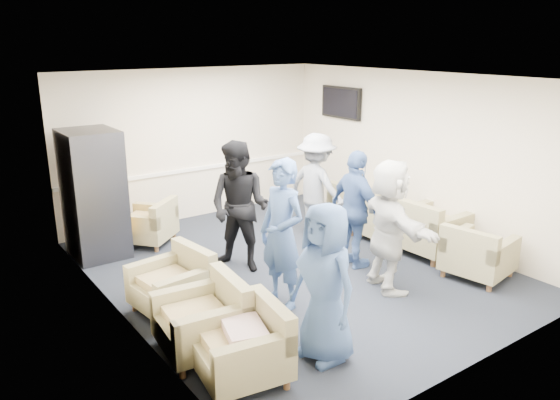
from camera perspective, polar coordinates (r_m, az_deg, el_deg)
floor at (r=7.94m, az=1.41°, el=-7.14°), size 6.00×6.00×0.00m
ceiling at (r=7.28m, az=1.56°, el=12.70°), size 6.00×6.00×0.00m
back_wall at (r=10.00m, az=-8.98°, el=5.76°), size 5.00×0.02×2.70m
front_wall at (r=5.52m, az=20.64°, el=-4.04°), size 5.00×0.02×2.70m
left_wall at (r=6.37m, az=-16.80°, el=-0.97°), size 0.02×6.00×2.70m
right_wall at (r=9.19m, az=14.07°, el=4.51°), size 0.02×6.00×2.70m
chair_rail at (r=10.07m, az=-8.82°, el=3.23°), size 4.98×0.04×0.06m
tv at (r=10.27m, az=6.40°, el=10.08°), size 0.10×1.00×0.58m
armchair_left_near at (r=5.45m, az=-3.57°, el=-15.23°), size 0.93×0.93×0.65m
armchair_left_mid at (r=5.91m, az=-7.70°, el=-12.48°), size 0.93×0.93×0.67m
armchair_left_far at (r=6.78m, az=-10.87°, el=-8.77°), size 0.90×0.90×0.65m
armchair_right_near at (r=7.98m, az=19.85°, el=-5.51°), size 0.94×0.94×0.65m
armchair_right_midnear at (r=8.62m, az=15.16°, el=-3.15°), size 0.95×0.95×0.74m
armchair_right_midfar at (r=9.16m, az=10.17°, el=-2.06°), size 0.77×0.77×0.62m
armchair_right_far at (r=9.58m, az=8.20°, el=-0.91°), size 0.91×0.91×0.68m
armchair_corner at (r=9.00m, az=-13.44°, el=-2.58°), size 1.08×1.08×0.62m
vending_machine at (r=8.59m, az=-18.85°, el=0.61°), size 0.78×0.91×1.92m
backpack at (r=6.66m, az=-7.20°, el=-9.70°), size 0.30×0.22×0.50m
pillow at (r=5.36m, az=-3.72°, el=-13.62°), size 0.49×0.57×0.14m
person_front_left at (r=5.54m, az=4.73°, el=-8.64°), size 0.57×0.84×1.67m
person_mid_left at (r=6.56m, az=0.20°, el=-3.61°), size 0.53×0.73×1.85m
person_back_left at (r=7.62m, az=-4.25°, el=-0.74°), size 1.07×1.14×1.86m
person_back_right at (r=8.92m, az=3.82°, el=1.44°), size 0.86×1.23×1.74m
person_mid_right at (r=7.81m, az=7.90°, el=-1.02°), size 0.49×1.03×1.71m
person_front_right at (r=7.16m, az=11.36°, el=-2.64°), size 1.00×1.70×1.75m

